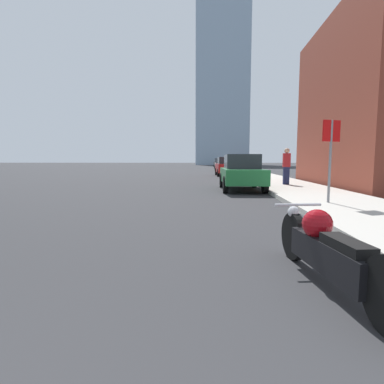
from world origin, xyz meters
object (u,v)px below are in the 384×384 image
at_px(parked_car_green, 241,172).
at_px(pedestrian, 286,166).
at_px(parked_car_black, 219,163).
at_px(motorcycle, 327,250).
at_px(parked_car_white, 220,164).
at_px(stop_sign, 331,147).
at_px(parked_car_silver, 222,165).
at_px(parked_car_red, 227,166).

xyz_separation_m(parked_car_green, pedestrian, (2.40, 1.62, 0.28)).
bearing_deg(parked_car_black, motorcycle, -94.14).
bearing_deg(parked_car_white, motorcycle, -87.28).
bearing_deg(stop_sign, parked_car_black, 92.54).
height_order(stop_sign, pedestrian, stop_sign).
bearing_deg(parked_car_silver, parked_car_red, -90.48).
distance_m(parked_car_white, pedestrian, 36.98).
xyz_separation_m(parked_car_black, stop_sign, (2.45, -55.32, 0.83)).
bearing_deg(parked_car_red, motorcycle, -93.17).
relative_size(parked_car_black, pedestrian, 2.32).
relative_size(parked_car_green, parked_car_black, 1.05).
distance_m(parked_car_red, parked_car_silver, 12.65).
relative_size(parked_car_silver, parked_car_white, 0.97).
xyz_separation_m(motorcycle, parked_car_white, (-0.28, 49.16, 0.46)).
bearing_deg(parked_car_white, parked_car_black, 92.89).
height_order(motorcycle, parked_car_white, parked_car_white).
height_order(parked_car_white, parked_car_black, parked_car_black).
height_order(parked_car_green, parked_car_red, parked_car_red).
relative_size(motorcycle, parked_car_silver, 0.61).
relative_size(parked_car_black, stop_sign, 1.82).
bearing_deg(motorcycle, parked_car_green, 81.62).
distance_m(motorcycle, parked_car_silver, 36.42).
bearing_deg(parked_car_silver, motorcycle, -90.77).
bearing_deg(parked_car_silver, parked_car_green, -90.55).
bearing_deg(pedestrian, parked_car_green, -146.06).
bearing_deg(parked_car_red, stop_sign, -86.57).
relative_size(parked_car_red, parked_car_black, 1.06).
xyz_separation_m(motorcycle, parked_car_red, (-0.14, 23.77, 0.45)).
xyz_separation_m(parked_car_red, parked_car_silver, (-0.17, 12.65, -0.07)).
xyz_separation_m(motorcycle, parked_car_black, (-0.38, 60.94, 0.52)).
height_order(parked_car_green, pedestrian, pedestrian).
bearing_deg(parked_car_red, parked_car_white, 86.82).
xyz_separation_m(parked_car_silver, pedestrian, (2.72, -24.13, 0.33)).
xyz_separation_m(parked_car_red, stop_sign, (2.21, -18.15, 0.90)).
xyz_separation_m(parked_car_red, pedestrian, (2.55, -11.48, 0.26)).
distance_m(motorcycle, parked_car_black, 60.94).
bearing_deg(motorcycle, parked_car_white, 82.01).
distance_m(parked_car_green, parked_car_white, 38.50).
bearing_deg(parked_car_black, parked_car_silver, -94.33).
relative_size(motorcycle, parked_car_green, 0.55).
bearing_deg(stop_sign, pedestrian, 87.06).
height_order(parked_car_red, parked_car_black, parked_car_black).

